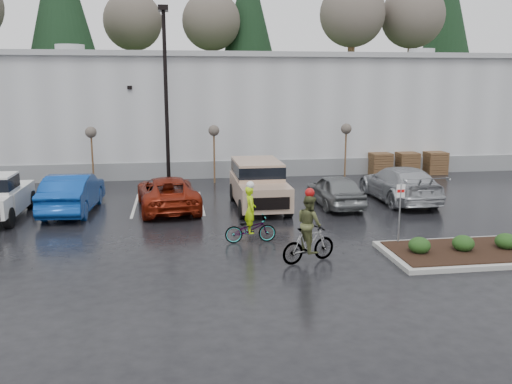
{
  "coord_description": "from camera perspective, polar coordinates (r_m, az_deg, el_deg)",
  "views": [
    {
      "loc": [
        -3.63,
        -16.61,
        5.56
      ],
      "look_at": [
        -0.55,
        3.88,
        1.3
      ],
      "focal_mm": 38.0,
      "sensor_mm": 36.0,
      "label": 1
    }
  ],
  "objects": [
    {
      "name": "car_blue",
      "position": [
        24.54,
        -18.74,
        -0.08
      ],
      "size": [
        2.09,
        5.24,
        1.69
      ],
      "primitive_type": "imported",
      "rotation": [
        0.0,
        0.0,
        3.08
      ],
      "color": "#0D3A92",
      "rests_on": "ground"
    },
    {
      "name": "pallet_stack_a",
      "position": [
        33.28,
        12.93,
        2.89
      ],
      "size": [
        1.2,
        1.2,
        1.35
      ],
      "primitive_type": "cube",
      "color": "#44281B",
      "rests_on": "ground"
    },
    {
      "name": "pallet_stack_c",
      "position": [
        34.71,
        18.32,
        2.94
      ],
      "size": [
        1.2,
        1.2,
        1.35
      ],
      "primitive_type": "cube",
      "color": "#44281B",
      "rests_on": "ground"
    },
    {
      "name": "sapling_mid",
      "position": [
        29.82,
        -4.46,
        6.14
      ],
      "size": [
        0.6,
        0.6,
        3.2
      ],
      "color": "#44281B",
      "rests_on": "ground"
    },
    {
      "name": "shrub_b",
      "position": [
        18.8,
        20.98,
        -5.06
      ],
      "size": [
        0.7,
        0.7,
        0.52
      ],
      "primitive_type": "ellipsoid",
      "color": "black",
      "rests_on": "curb_island"
    },
    {
      "name": "cyclist_hivis",
      "position": [
        18.92,
        -0.59,
        -3.32
      ],
      "size": [
        1.82,
        0.68,
        2.18
      ],
      "rotation": [
        0.0,
        0.0,
        1.6
      ],
      "color": "#3F3F44",
      "rests_on": "ground"
    },
    {
      "name": "car_red",
      "position": [
        24.09,
        -9.29,
        -0.09
      ],
      "size": [
        2.97,
        5.5,
        1.47
      ],
      "primitive_type": "imported",
      "rotation": [
        0.0,
        0.0,
        3.25
      ],
      "color": "maroon",
      "rests_on": "ground"
    },
    {
      "name": "fire_lane_sign",
      "position": [
        18.84,
        14.91,
        -1.52
      ],
      "size": [
        0.3,
        0.05,
        2.2
      ],
      "color": "gray",
      "rests_on": "ground"
    },
    {
      "name": "car_far_silver",
      "position": [
        26.26,
        14.86,
        0.84
      ],
      "size": [
        2.41,
        5.72,
        1.65
      ],
      "primitive_type": "imported",
      "rotation": [
        0.0,
        0.0,
        3.16
      ],
      "color": "#A9ADB1",
      "rests_on": "ground"
    },
    {
      "name": "curb_island",
      "position": [
        19.66,
        24.74,
        -5.68
      ],
      "size": [
        8.0,
        3.0,
        0.15
      ],
      "primitive_type": "cube",
      "color": "gray",
      "rests_on": "ground"
    },
    {
      "name": "lamppost",
      "position": [
        28.61,
        -9.51,
        11.72
      ],
      "size": [
        0.5,
        1.0,
        9.22
      ],
      "color": "black",
      "rests_on": "ground"
    },
    {
      "name": "shrub_c",
      "position": [
        19.57,
        24.82,
        -4.73
      ],
      "size": [
        0.7,
        0.7,
        0.52
      ],
      "primitive_type": "ellipsoid",
      "color": "black",
      "rests_on": "curb_island"
    },
    {
      "name": "car_grey",
      "position": [
        24.66,
        8.32,
        0.21
      ],
      "size": [
        1.9,
        4.36,
        1.46
      ],
      "primitive_type": "imported",
      "rotation": [
        0.0,
        0.0,
        3.18
      ],
      "color": "slate",
      "rests_on": "ground"
    },
    {
      "name": "warehouse",
      "position": [
        38.81,
        -3.23,
        8.78
      ],
      "size": [
        60.5,
        15.5,
        7.2
      ],
      "color": "#A8AAAD",
      "rests_on": "ground"
    },
    {
      "name": "sapling_east",
      "position": [
        31.26,
        9.47,
        6.27
      ],
      "size": [
        0.6,
        0.6,
        3.2
      ],
      "color": "#44281B",
      "rests_on": "ground"
    },
    {
      "name": "suv_tan",
      "position": [
        23.99,
        0.32,
        0.74
      ],
      "size": [
        2.2,
        5.1,
        2.06
      ],
      "primitive_type": null,
      "color": "tan",
      "rests_on": "ground"
    },
    {
      "name": "cyclist_olive",
      "position": [
        16.91,
        5.59,
        -4.58
      ],
      "size": [
        1.89,
        1.12,
        2.36
      ],
      "rotation": [
        0.0,
        0.0,
        1.92
      ],
      "color": "#3F3F44",
      "rests_on": "ground"
    },
    {
      "name": "wooded_ridge",
      "position": [
        61.77,
        -5.26,
        9.2
      ],
      "size": [
        80.0,
        25.0,
        6.0
      ],
      "primitive_type": "cube",
      "color": "#223B18",
      "rests_on": "ground"
    },
    {
      "name": "sapling_west",
      "position": [
        30.06,
        -16.97,
        5.71
      ],
      "size": [
        0.6,
        0.6,
        3.2
      ],
      "color": "#44281B",
      "rests_on": "ground"
    },
    {
      "name": "shrub_a",
      "position": [
        18.12,
        16.83,
        -5.4
      ],
      "size": [
        0.7,
        0.7,
        0.52
      ],
      "primitive_type": "ellipsoid",
      "color": "black",
      "rests_on": "curb_island"
    },
    {
      "name": "mulch_bed",
      "position": [
        19.64,
        24.76,
        -5.41
      ],
      "size": [
        7.6,
        2.6,
        0.04
      ],
      "primitive_type": "cube",
      "color": "black",
      "rests_on": "curb_island"
    },
    {
      "name": "ground",
      "position": [
        17.88,
        3.61,
        -6.52
      ],
      "size": [
        120.0,
        120.0,
        0.0
      ],
      "primitive_type": "plane",
      "color": "black",
      "rests_on": "ground"
    },
    {
      "name": "pallet_stack_b",
      "position": [
        33.94,
        15.6,
        2.92
      ],
      "size": [
        1.2,
        1.2,
        1.35
      ],
      "primitive_type": "cube",
      "color": "#44281B",
      "rests_on": "ground"
    }
  ]
}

